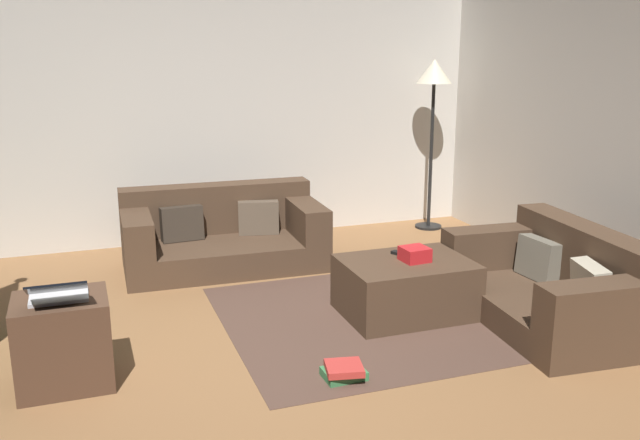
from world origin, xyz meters
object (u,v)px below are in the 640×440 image
couch_right (557,285)px  laptop (58,294)px  tv_remote (401,254)px  side_table (63,342)px  couch_left (222,235)px  ottoman (406,287)px  corner_lamp (434,85)px  gift_box (415,254)px  book_stack (344,371)px

couch_right → laptop: 3.31m
couch_right → tv_remote: couch_right is taller
side_table → laptop: 0.32m
tv_remote → side_table: size_ratio=0.30×
tv_remote → side_table: side_table is taller
couch_left → side_table: 2.32m
couch_left → ottoman: (1.01, -1.60, -0.06)m
corner_lamp → side_table: bearing=-146.5°
ottoman → gift_box: (0.05, -0.02, 0.25)m
side_table → laptop: laptop is taller
couch_right → gift_box: 1.03m
side_table → book_stack: 1.62m
couch_right → corner_lamp: 2.86m
ottoman → laptop: bearing=-171.0°
side_table → corner_lamp: 4.54m
couch_right → gift_box: size_ratio=8.78×
couch_left → couch_right: (1.97, -2.06, -0.01)m
laptop → book_stack: (1.54, -0.43, -0.53)m
couch_right → ottoman: bearing=69.1°
gift_box → side_table: size_ratio=0.35×
couch_left → corner_lamp: bearing=-166.2°
laptop → couch_right: bearing=-1.5°
gift_box → couch_left: bearing=123.3°
corner_lamp → tv_remote: bearing=-123.4°
corner_lamp → gift_box: bearing=-120.8°
laptop → couch_left: bearing=56.2°
gift_box → tv_remote: bearing=101.9°
couch_left → tv_remote: couch_left is taller
couch_left → side_table: bearing=57.2°
couch_left → tv_remote: bearing=126.8°
tv_remote → laptop: size_ratio=0.43×
book_stack → corner_lamp: bearing=53.9°
book_stack → corner_lamp: (2.11, 2.89, 1.45)m
tv_remote → couch_right: bearing=-58.3°
couch_right → ottoman: (-0.96, 0.46, -0.06)m
gift_box → side_table: 2.41m
tv_remote → laptop: laptop is taller
side_table → ottoman: bearing=7.6°
tv_remote → corner_lamp: bearing=30.3°
couch_left → ottoman: bearing=124.0°
book_stack → gift_box: bearing=42.5°
ottoman → gift_box: bearing=-21.0°
couch_right → laptop: laptop is taller
gift_box → side_table: bearing=-173.1°
couch_left → book_stack: bearing=97.0°
ottoman → corner_lamp: (1.32, 2.10, 1.30)m
couch_left → book_stack: (0.22, -2.40, -0.22)m
side_table → tv_remote: bearing=10.6°
ottoman → side_table: side_table is taller
tv_remote → corner_lamp: size_ratio=0.09×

